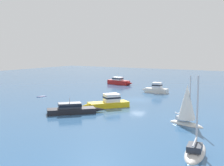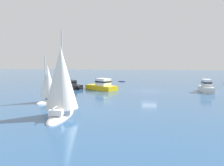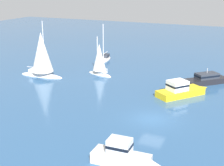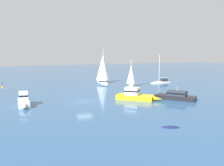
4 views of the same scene
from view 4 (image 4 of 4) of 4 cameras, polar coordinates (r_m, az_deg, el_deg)
The scene contains 9 objects.
ground_plane at distance 46.05m, azimuth -5.65°, elevation -3.76°, with size 160.00×160.00×0.00m, color #2D5684.
powerboat at distance 44.42m, azimuth -17.51°, elevation -3.49°, with size 5.77×1.85×2.15m.
sloop at distance 68.56m, azimuth 9.98°, elevation 0.15°, with size 2.65×6.14×7.13m.
sloop_1 at distance 61.33m, azimuth 3.92°, elevation 1.24°, with size 4.71×2.54×6.30m.
launch_1 at distance 47.40m, azimuth 4.75°, elevation -2.49°, with size 5.87×7.06×2.06m.
motor_cruiser at distance 48.51m, azimuth 12.64°, elevation -2.58°, with size 6.73×6.83×2.22m.
dinghy at distance 32.62m, azimuth 11.80°, elevation -8.85°, with size 1.41×2.18×0.35m.
yacht at distance 66.95m, azimuth -1.88°, elevation 2.62°, with size 7.22×3.40×8.86m.
channel_buoy at distance 65.01m, azimuth -21.29°, elevation -0.81°, with size 0.59×0.59×1.38m.
Camera 4 is at (44.28, -8.48, 9.36)m, focal length 45.00 mm.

